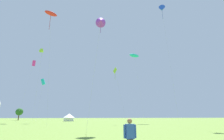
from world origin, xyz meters
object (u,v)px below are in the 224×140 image
(kite_lime_delta, at_px, (42,51))
(person_spectator, at_px, (130,140))
(kite_cyan_box, at_px, (43,82))
(kite_blue_delta, at_px, (162,9))
(kite_purple_delta, at_px, (101,21))
(kite_red_parafoil, at_px, (51,14))
(kite_cyan_parafoil, at_px, (134,56))
(tree_distant_left, at_px, (19,112))
(kite_magenta_box, at_px, (34,63))
(festival_tent_left, at_px, (69,117))
(kite_lime_diamond, at_px, (115,71))

(kite_lime_delta, distance_m, person_spectator, 56.05)
(kite_cyan_box, height_order, kite_blue_delta, kite_blue_delta)
(kite_cyan_box, height_order, kite_purple_delta, kite_purple_delta)
(kite_red_parafoil, xyz_separation_m, kite_cyan_parafoil, (24.76, 14.90, -2.65))
(kite_blue_delta, bearing_deg, kite_cyan_parafoil, 95.49)
(kite_purple_delta, distance_m, tree_distant_left, 74.21)
(kite_purple_delta, bearing_deg, kite_red_parafoil, 136.43)
(kite_red_parafoil, xyz_separation_m, kite_cyan_box, (-3.79, 17.47, -12.32))
(kite_magenta_box, xyz_separation_m, festival_tent_left, (12.51, 10.90, -17.94))
(kite_purple_delta, xyz_separation_m, tree_distant_left, (-31.93, 65.64, -13.35))
(kite_red_parafoil, xyz_separation_m, kite_blue_delta, (26.42, -2.34, 3.35))
(person_spectator, bearing_deg, kite_magenta_box, 110.33)
(kite_lime_delta, bearing_deg, person_spectator, -71.82)
(kite_purple_delta, height_order, festival_tent_left, kite_purple_delta)
(kite_red_parafoil, distance_m, kite_blue_delta, 26.73)
(kite_magenta_box, xyz_separation_m, tree_distant_left, (-12.74, 32.26, -15.56))
(kite_cyan_parafoil, distance_m, kite_magenta_box, 34.82)
(kite_cyan_box, bearing_deg, kite_blue_delta, -33.25)
(kite_lime_diamond, bearing_deg, kite_cyan_parafoil, 37.93)
(kite_purple_delta, height_order, kite_lime_delta, kite_lime_delta)
(kite_blue_delta, bearing_deg, kite_purple_delta, -155.17)
(kite_cyan_box, height_order, person_spectator, kite_cyan_box)
(kite_blue_delta, bearing_deg, tree_distant_left, 129.55)
(kite_cyan_parafoil, relative_size, person_spectator, 12.91)
(kite_red_parafoil, xyz_separation_m, kite_lime_diamond, (16.77, 8.67, -10.36))
(kite_lime_delta, bearing_deg, kite_lime_diamond, -30.11)
(kite_red_parafoil, xyz_separation_m, kite_magenta_box, (-8.89, 23.58, -4.73))
(kite_lime_diamond, bearing_deg, kite_purple_delta, -109.33)
(kite_blue_delta, bearing_deg, kite_cyan_box, 146.75)
(kite_magenta_box, distance_m, kite_cyan_box, 11.00)
(kite_purple_delta, height_order, kite_blue_delta, kite_blue_delta)
(festival_tent_left, bearing_deg, kite_magenta_box, -138.93)
(tree_distant_left, bearing_deg, kite_lime_diamond, -50.85)
(kite_lime_delta, xyz_separation_m, kite_blue_delta, (32.68, -24.37, 4.07))
(kite_cyan_box, relative_size, tree_distant_left, 2.25)
(person_spectator, relative_size, festival_tent_left, 0.39)
(kite_cyan_parafoil, height_order, tree_distant_left, kite_cyan_parafoil)
(tree_distant_left, bearing_deg, person_spectator, -69.19)
(festival_tent_left, height_order, tree_distant_left, tree_distant_left)
(kite_magenta_box, bearing_deg, kite_cyan_parafoil, -14.47)
(kite_red_parafoil, height_order, kite_lime_diamond, kite_red_parafoil)
(kite_cyan_parafoil, bearing_deg, kite_cyan_box, 174.85)
(kite_lime_diamond, height_order, festival_tent_left, kite_lime_diamond)
(festival_tent_left, bearing_deg, kite_red_parafoil, -95.99)
(person_spectator, height_order, tree_distant_left, tree_distant_left)
(kite_cyan_box, distance_m, kite_purple_delta, 31.16)
(tree_distant_left, bearing_deg, kite_lime_delta, -65.56)
(kite_cyan_box, bearing_deg, kite_red_parafoil, -77.75)
(kite_lime_diamond, bearing_deg, person_spectator, -101.29)
(kite_cyan_box, bearing_deg, kite_purple_delta, -62.67)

